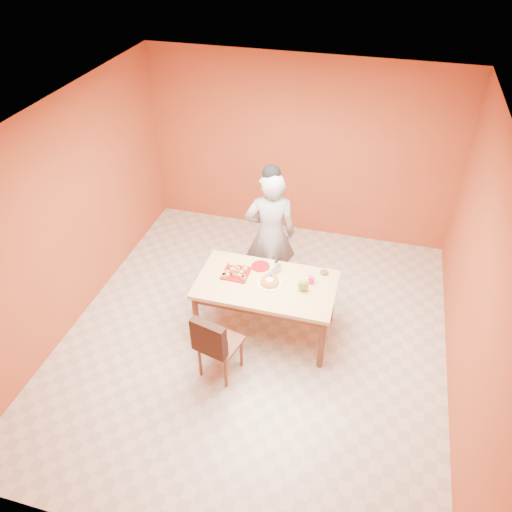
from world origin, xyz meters
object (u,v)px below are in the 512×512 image
(dining_chair, at_px, (219,343))
(pastry_platter, at_px, (236,273))
(egg_ornament, at_px, (303,285))
(person, at_px, (270,235))
(red_dinner_plate, at_px, (261,266))
(dining_table, at_px, (266,289))
(magenta_glass, at_px, (311,280))
(checker_tin, at_px, (324,273))
(sponge_cake, at_px, (270,282))

(dining_chair, distance_m, pastry_platter, 0.89)
(egg_ornament, bearing_deg, pastry_platter, -167.00)
(person, relative_size, red_dinner_plate, 8.08)
(dining_table, height_order, magenta_glass, magenta_glass)
(person, height_order, checker_tin, person)
(dining_table, bearing_deg, dining_chair, -112.98)
(red_dinner_plate, relative_size, checker_tin, 2.33)
(dining_table, distance_m, pastry_platter, 0.40)
(dining_table, bearing_deg, checker_tin, 29.63)
(person, bearing_deg, checker_tin, 134.33)
(sponge_cake, distance_m, checker_tin, 0.68)
(dining_chair, bearing_deg, dining_table, 80.64)
(dining_chair, relative_size, egg_ornament, 5.88)
(person, bearing_deg, pastry_platter, 55.15)
(egg_ornament, bearing_deg, dining_chair, -116.39)
(dining_table, relative_size, sponge_cake, 7.47)
(magenta_glass, height_order, checker_tin, magenta_glass)
(dining_table, bearing_deg, person, 100.82)
(magenta_glass, xyz_separation_m, checker_tin, (0.12, 0.21, -0.03))
(pastry_platter, relative_size, magenta_glass, 3.10)
(red_dinner_plate, bearing_deg, egg_ornament, -26.81)
(pastry_platter, height_order, red_dinner_plate, pastry_platter)
(sponge_cake, bearing_deg, egg_ornament, -0.97)
(person, relative_size, pastry_platter, 5.87)
(person, height_order, pastry_platter, person)
(dining_chair, bearing_deg, checker_tin, 63.49)
(checker_tin, bearing_deg, magenta_glass, -118.84)
(person, bearing_deg, dining_table, 84.29)
(red_dinner_plate, bearing_deg, dining_table, -62.99)
(dining_table, distance_m, checker_tin, 0.72)
(checker_tin, bearing_deg, red_dinner_plate, -174.52)
(dining_chair, distance_m, magenta_glass, 1.26)
(dining_chair, height_order, checker_tin, dining_chair)
(person, distance_m, pastry_platter, 0.75)
(dining_chair, xyz_separation_m, sponge_cake, (0.37, 0.76, 0.33))
(magenta_glass, bearing_deg, dining_table, -164.79)
(dining_table, height_order, sponge_cake, sponge_cake)
(dining_table, xyz_separation_m, dining_chair, (-0.32, -0.76, -0.20))
(dining_chair, relative_size, pastry_platter, 2.99)
(pastry_platter, bearing_deg, checker_tin, 15.71)
(magenta_glass, bearing_deg, person, 135.21)
(egg_ornament, distance_m, checker_tin, 0.41)
(dining_chair, height_order, person, person)
(sponge_cake, xyz_separation_m, egg_ornament, (0.39, -0.01, 0.04))
(red_dinner_plate, distance_m, egg_ornament, 0.64)
(magenta_glass, distance_m, checker_tin, 0.25)
(pastry_platter, relative_size, red_dinner_plate, 1.38)
(person, xyz_separation_m, pastry_platter, (-0.23, -0.71, -0.12))
(egg_ornament, xyz_separation_m, magenta_glass, (0.07, 0.15, -0.03))
(red_dinner_plate, height_order, checker_tin, checker_tin)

